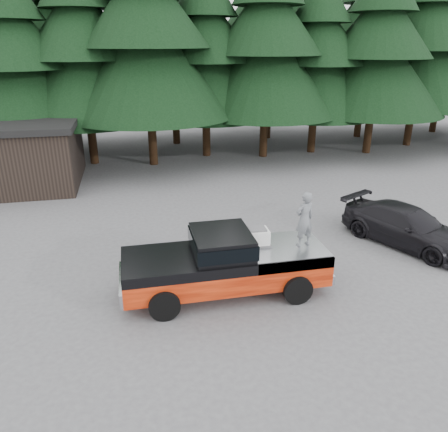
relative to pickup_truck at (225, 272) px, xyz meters
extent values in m
plane|color=#4E4E50|center=(-0.10, 0.53, -0.67)|extent=(120.00, 120.00, 0.00)
cube|color=black|center=(-0.10, 0.00, 0.96)|extent=(1.66, 1.90, 0.59)
cube|color=white|center=(1.00, 0.23, 0.89)|extent=(0.68, 0.57, 0.46)
imported|color=slate|center=(2.30, -0.10, 1.48)|extent=(0.68, 0.53, 1.64)
imported|color=black|center=(7.08, 1.84, 0.02)|extent=(3.83, 5.12, 1.38)
camera|label=1|loc=(-2.38, -10.87, 6.19)|focal=35.00mm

